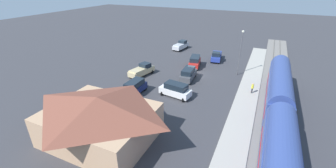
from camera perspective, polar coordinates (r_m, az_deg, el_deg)
The scene contains 13 objects.
ground_plane at distance 42.23m, azimuth 7.15°, elevation 2.38°, with size 200.00×200.00×0.00m, color #38383D.
railway_track at distance 40.75m, azimuth 26.18°, elevation -0.95°, with size 4.80×70.00×0.30m.
platform at distance 40.65m, azimuth 20.65°, elevation 0.13°, with size 3.20×46.00×0.30m.
station_building at distance 25.57m, azimuth -17.37°, elevation -8.29°, with size 12.19×9.79×5.28m.
pedestrian_on_platform at distance 36.57m, azimuth 21.11°, elevation -0.83°, with size 0.36×0.36×1.71m.
pickup_blue at distance 50.53m, azimuth 12.47°, elevation 7.14°, with size 2.72×5.63×2.14m.
pickup_tan at distance 41.68m, azimuth -6.80°, elevation 3.61°, with size 3.10×5.70×2.14m.
pickup_silver at distance 57.83m, azimuth 3.38°, elevation 10.01°, with size 2.67×5.62×2.14m.
suv_white at distance 33.73m, azimuth 1.96°, elevation -1.49°, with size 5.13×2.93×2.22m.
suv_navy at distance 34.79m, azimuth -8.79°, elevation -0.91°, with size 2.08×4.95×2.22m.
suv_charcoal at distance 39.56m, azimuth 5.31°, elevation 2.64°, with size 2.26×5.01×2.22m.
suv_red at distance 45.87m, azimuth 6.97°, elevation 5.83°, with size 2.79×5.17×2.22m.
light_pole_near_platform at distance 42.22m, azimuth 18.39°, elevation 8.85°, with size 0.44×0.44×8.47m.
Camera 1 is at (-11.28, 37.21, 16.46)m, focal length 23.43 mm.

